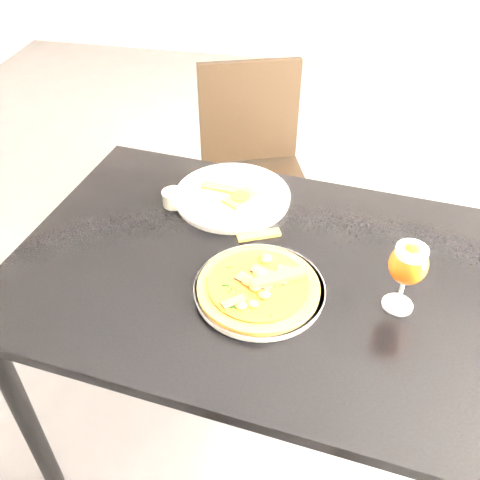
% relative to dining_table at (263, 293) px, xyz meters
% --- Properties ---
extents(ground, '(6.00, 6.00, 0.00)m').
position_rel_dining_table_xyz_m(ground, '(0.04, 0.19, -0.66)').
color(ground, '#525255').
rests_on(ground, ground).
extents(dining_table, '(1.28, 0.93, 0.75)m').
position_rel_dining_table_xyz_m(dining_table, '(0.00, 0.00, 0.00)').
color(dining_table, black).
rests_on(dining_table, ground).
extents(chair_far, '(0.51, 0.51, 0.87)m').
position_rel_dining_table_xyz_m(chair_far, '(-0.17, 0.82, -0.18)').
color(chair_far, black).
rests_on(chair_far, ground).
extents(plate_main, '(0.30, 0.30, 0.02)m').
position_rel_dining_table_xyz_m(plate_main, '(0.00, -0.08, 0.10)').
color(plate_main, white).
rests_on(plate_main, dining_table).
extents(pizza, '(0.27, 0.27, 0.03)m').
position_rel_dining_table_xyz_m(pizza, '(0.00, -0.09, 0.11)').
color(pizza, olive).
rests_on(pizza, plate_main).
extents(plate_second, '(0.39, 0.39, 0.02)m').
position_rel_dining_table_xyz_m(plate_second, '(-0.13, 0.25, 0.10)').
color(plate_second, white).
rests_on(plate_second, dining_table).
extents(crust_scraps, '(0.17, 0.11, 0.01)m').
position_rel_dining_table_xyz_m(crust_scraps, '(-0.12, 0.25, 0.11)').
color(crust_scraps, olive).
rests_on(crust_scraps, plate_second).
extents(loose_crust, '(0.11, 0.07, 0.01)m').
position_rel_dining_table_xyz_m(loose_crust, '(-0.03, 0.11, 0.09)').
color(loose_crust, olive).
rests_on(loose_crust, dining_table).
extents(sauce_cup, '(0.06, 0.06, 0.04)m').
position_rel_dining_table_xyz_m(sauce_cup, '(-0.28, 0.20, 0.11)').
color(sauce_cup, beige).
rests_on(sauce_cup, dining_table).
extents(beer_glass, '(0.08, 0.08, 0.17)m').
position_rel_dining_table_xyz_m(beer_glass, '(0.31, -0.07, 0.21)').
color(beer_glass, silver).
rests_on(beer_glass, dining_table).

